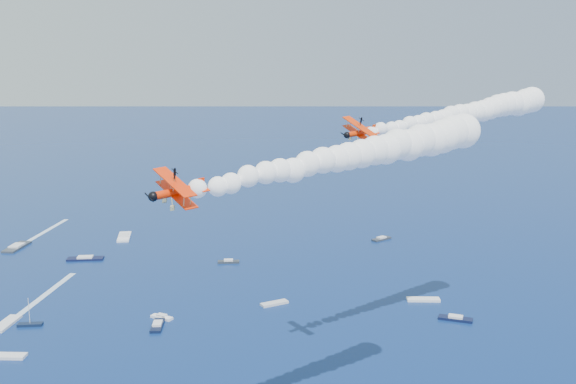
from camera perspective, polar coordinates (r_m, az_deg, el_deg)
biplane_lead at (r=132.44m, az=6.22°, el=5.07°), size 8.58×10.34×8.77m
biplane_trail at (r=87.83m, az=-9.37°, el=0.05°), size 8.63×10.25×8.27m
smoke_trail_lead at (r=152.94m, az=14.46°, el=6.43°), size 58.23×6.96×10.59m
smoke_trail_trail at (r=103.23m, az=5.22°, el=3.06°), size 58.23×6.85×10.59m
spectator_boats at (r=209.79m, az=-18.83°, el=-8.57°), size 242.83×161.52×0.70m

